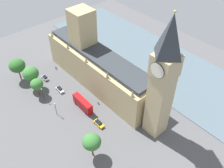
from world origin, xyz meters
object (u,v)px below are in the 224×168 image
at_px(car_silver_leading, 45,78).
at_px(street_lamp_slot_10, 55,107).
at_px(double_decker_bus_trailing, 83,103).
at_px(plane_tree_under_trees, 17,66).
at_px(clock_tower, 163,79).
at_px(parliament_building, 97,65).
at_px(car_white_opposite_hall, 60,89).
at_px(car_yellow_cab_midblock, 99,123).
at_px(pedestrian_kerbside, 56,68).
at_px(street_lamp_slot_11, 42,92).
at_px(plane_tree_near_tower, 92,142).
at_px(plane_tree_by_river_gate, 31,74).
at_px(plane_tree_far_end, 37,84).
at_px(pedestrian_corner, 98,102).

bearing_deg(car_silver_leading, street_lamp_slot_10, -109.82).
xyz_separation_m(double_decker_bus_trailing, plane_tree_under_trees, (10.72, -33.62, 5.18)).
relative_size(clock_tower, car_silver_leading, 11.55).
relative_size(parliament_building, clock_tower, 1.24).
distance_m(car_white_opposite_hall, street_lamp_slot_10, 14.19).
bearing_deg(plane_tree_under_trees, car_yellow_cab_midblock, 102.60).
distance_m(pedestrian_kerbside, street_lamp_slot_10, 30.04).
xyz_separation_m(pedestrian_kerbside, street_lamp_slot_11, (15.16, 15.27, 3.86)).
bearing_deg(street_lamp_slot_11, parliament_building, 167.97).
xyz_separation_m(double_decker_bus_trailing, plane_tree_near_tower, (10.45, 19.82, 4.76)).
bearing_deg(double_decker_bus_trailing, plane_tree_by_river_gate, 111.19).
relative_size(car_silver_leading, plane_tree_by_river_gate, 0.38).
xyz_separation_m(plane_tree_near_tower, street_lamp_slot_10, (-0.57, -23.88, -2.92)).
distance_m(plane_tree_far_end, street_lamp_slot_11, 4.46).
distance_m(car_silver_leading, plane_tree_near_tower, 47.24).
relative_size(car_silver_leading, plane_tree_under_trees, 0.37).
xyz_separation_m(car_silver_leading, double_decker_bus_trailing, (-2.50, 26.29, 1.75)).
xyz_separation_m(car_yellow_cab_midblock, street_lamp_slot_10, (9.14, -15.09, 3.58)).
bearing_deg(street_lamp_slot_10, car_white_opposite_hall, -127.31).
distance_m(pedestrian_kerbside, plane_tree_far_end, 19.59).
bearing_deg(plane_tree_under_trees, street_lamp_slot_11, 93.04).
bearing_deg(plane_tree_near_tower, car_silver_leading, -99.78).
xyz_separation_m(pedestrian_corner, street_lamp_slot_11, (15.83, -16.50, 3.88)).
bearing_deg(parliament_building, plane_tree_far_end, -20.88).
distance_m(clock_tower, plane_tree_near_tower, 30.16).
xyz_separation_m(parliament_building, clock_tower, (1.09, 35.23, 14.92)).
bearing_deg(pedestrian_corner, pedestrian_kerbside, -17.35).
xyz_separation_m(parliament_building, pedestrian_kerbside, (9.37, -20.50, -8.61)).
relative_size(double_decker_bus_trailing, street_lamp_slot_11, 1.59).
bearing_deg(pedestrian_kerbside, plane_tree_under_trees, 170.20).
bearing_deg(parliament_building, street_lamp_slot_11, -12.03).
height_order(parliament_building, plane_tree_by_river_gate, parliament_building).
relative_size(car_silver_leading, pedestrian_kerbside, 2.47).
relative_size(pedestrian_corner, plane_tree_near_tower, 0.16).
height_order(car_yellow_cab_midblock, plane_tree_far_end, plane_tree_far_end).
distance_m(parliament_building, car_yellow_cab_midblock, 26.83).
height_order(car_silver_leading, pedestrian_kerbside, car_silver_leading).
height_order(plane_tree_by_river_gate, street_lamp_slot_10, plane_tree_by_river_gate).
bearing_deg(street_lamp_slot_10, plane_tree_far_end, -91.03).
height_order(car_silver_leading, street_lamp_slot_10, street_lamp_slot_10).
bearing_deg(plane_tree_under_trees, plane_tree_far_end, 94.15).
height_order(plane_tree_by_river_gate, plane_tree_far_end, plane_tree_by_river_gate).
height_order(double_decker_bus_trailing, pedestrian_kerbside, double_decker_bus_trailing).
xyz_separation_m(plane_tree_near_tower, street_lamp_slot_11, (-0.75, -34.16, -2.79)).
distance_m(pedestrian_corner, street_lamp_slot_11, 23.19).
distance_m(pedestrian_kerbside, plane_tree_under_trees, 18.11).
bearing_deg(car_silver_leading, plane_tree_far_end, -133.69).
height_order(car_white_opposite_hall, pedestrian_corner, car_white_opposite_hall).
xyz_separation_m(pedestrian_corner, street_lamp_slot_10, (16.01, -6.22, 3.75)).
height_order(parliament_building, clock_tower, clock_tower).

